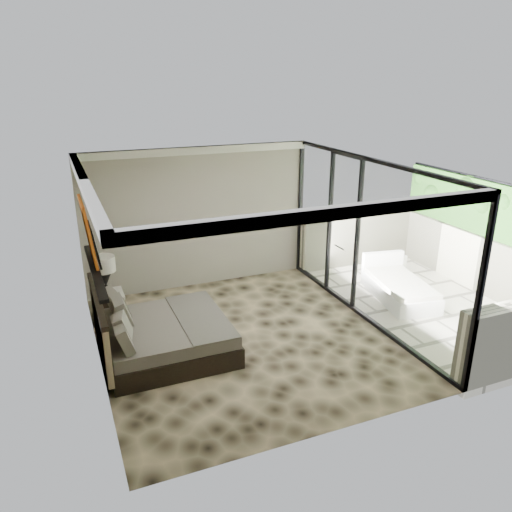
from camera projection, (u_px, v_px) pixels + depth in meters
name	position (u px, v px, depth m)	size (l,w,h in m)	color
floor	(244.00, 339.00, 8.14)	(5.00, 5.00, 0.00)	black
ceiling	(243.00, 169.00, 7.19)	(4.50, 5.00, 0.02)	silver
back_wall	(198.00, 218.00, 9.82)	(4.50, 0.02, 2.80)	gray
left_wall	(92.00, 280.00, 6.86)	(0.02, 5.00, 2.80)	gray
glass_wall	(367.00, 241.00, 8.47)	(0.08, 5.00, 2.80)	white
terrace_slab	(428.00, 304.00, 9.51)	(3.00, 5.00, 0.12)	beige
parapet_far	(486.00, 265.00, 9.78)	(0.30, 5.00, 1.10)	#B9B596
foliage_hedge	(495.00, 211.00, 9.41)	(0.36, 4.60, 1.10)	#306C21
picture_ledge	(95.00, 271.00, 6.93)	(0.12, 2.20, 0.05)	black
bed	(160.00, 335.00, 7.61)	(1.93, 1.87, 1.06)	black
nightstand	(109.00, 307.00, 8.67)	(0.52, 0.52, 0.52)	black
table_lamp	(104.00, 271.00, 8.37)	(0.38, 0.38, 0.70)	black
abstract_canvas	(88.00, 231.00, 7.07)	(0.04, 0.90, 0.90)	#AC3B0E
framed_print	(94.00, 244.00, 6.98)	(0.03, 0.50, 0.60)	black
ottoman	(391.00, 265.00, 10.69)	(0.45, 0.45, 0.45)	silver
lounger	(399.00, 287.00, 9.60)	(1.16, 1.85, 0.67)	silver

